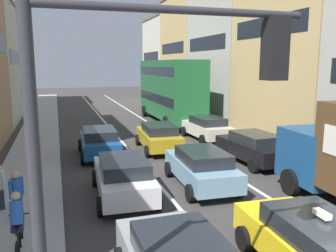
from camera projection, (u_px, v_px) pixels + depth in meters
sidewalk_left at (39, 134)px, 23.96m from camera, size 2.60×64.00×0.14m
lane_stripe_left at (112, 131)px, 25.46m from camera, size 0.16×60.00×0.01m
lane_stripe_right at (157, 128)px, 26.47m from camera, size 0.16×60.00×0.01m
building_row_right at (240, 53)px, 30.34m from camera, size 7.20×43.90×12.85m
traffic_light_pole at (139, 140)px, 4.41m from camera, size 3.58×0.38×5.50m
taxi_centre_lane_front at (315, 245)px, 7.78m from camera, size 2.21×4.37×1.66m
sedan_centre_lane_second at (201, 167)px, 13.74m from camera, size 2.23×4.38×1.49m
wagon_left_lane_second at (123, 176)px, 12.58m from camera, size 2.23×4.38×1.49m
hatchback_centre_lane_third at (159, 136)px, 19.58m from camera, size 2.25×4.39×1.49m
sedan_left_lane_third at (99, 141)px, 18.27m from camera, size 2.15×4.35×1.49m
sedan_right_lane_behind_truck at (253, 147)px, 17.07m from camera, size 2.24×4.39×1.49m
wagon_right_lane_far at (207, 127)px, 22.37m from camera, size 2.19×4.36×1.49m
bus_mid_queue_primary at (170, 88)px, 28.73m from camera, size 2.87×10.52×5.06m
cyclist_on_sidewalk at (18, 227)px, 8.56m from camera, size 0.50×1.73×1.72m
pedestrian_mid_sidewalk at (17, 194)px, 10.44m from camera, size 0.38×0.44×1.66m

